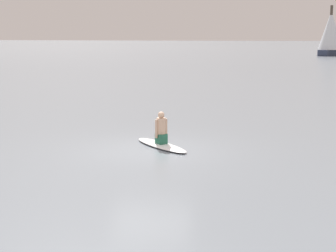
% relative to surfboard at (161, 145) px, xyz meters
% --- Properties ---
extents(ground_plane, '(400.00, 400.00, 0.00)m').
position_rel_surfboard_xyz_m(ground_plane, '(-0.23, -0.60, -0.05)').
color(ground_plane, gray).
extents(surfboard, '(2.29, 2.48, 0.11)m').
position_rel_surfboard_xyz_m(surfboard, '(0.00, 0.00, 0.00)').
color(surfboard, white).
rests_on(surfboard, ground).
extents(person_paddler, '(0.44, 0.44, 1.04)m').
position_rel_surfboard_xyz_m(person_paddler, '(0.00, 0.00, 0.52)').
color(person_paddler, '#26664C').
rests_on(person_paddler, surfboard).
extents(sailboat_far_right, '(4.90, 5.12, 7.52)m').
position_rel_surfboard_xyz_m(sailboat_far_right, '(14.68, 68.84, 3.48)').
color(sailboat_far_right, '#2D3851').
rests_on(sailboat_far_right, ground).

